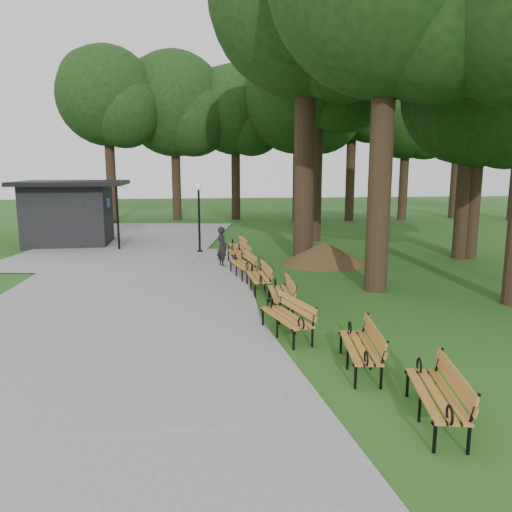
{
  "coord_description": "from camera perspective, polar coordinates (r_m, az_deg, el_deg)",
  "views": [
    {
      "loc": [
        -1.67,
        -11.64,
        3.76
      ],
      "look_at": [
        0.06,
        3.0,
        1.1
      ],
      "focal_mm": 34.53,
      "sensor_mm": 36.0,
      "label": 1
    }
  ],
  "objects": [
    {
      "name": "bench_6",
      "position": [
        19.09,
        -2.03,
        0.21
      ],
      "size": [
        0.94,
        1.98,
        0.88
      ],
      "primitive_type": null,
      "rotation": [
        0.0,
        0.0,
        -1.41
      ],
      "color": "#B36E29",
      "rests_on": "ground"
    },
    {
      "name": "lawn_tree_1",
      "position": [
        22.31,
        23.6,
        16.54
      ],
      "size": [
        5.42,
        5.42,
        9.29
      ],
      "color": "black",
      "rests_on": "ground"
    },
    {
      "name": "path",
      "position": [
        15.29,
        -15.33,
        -4.27
      ],
      "size": [
        12.0,
        38.0,
        0.06
      ],
      "primitive_type": "cube",
      "color": "gray",
      "rests_on": "ground"
    },
    {
      "name": "lawn_tree_5",
      "position": [
        22.4,
        24.61,
        15.74
      ],
      "size": [
        5.08,
        5.08,
        8.85
      ],
      "color": "black",
      "rests_on": "ground"
    },
    {
      "name": "ground",
      "position": [
        12.35,
        1.37,
        -7.5
      ],
      "size": [
        100.0,
        100.0,
        0.0
      ],
      "primitive_type": "plane",
      "color": "#1F4E16",
      "rests_on": "ground"
    },
    {
      "name": "kiosk",
      "position": [
        25.91,
        -20.87,
        4.68
      ],
      "size": [
        5.12,
        4.49,
        3.12
      ],
      "primitive_type": null,
      "rotation": [
        0.0,
        0.0,
        0.03
      ],
      "color": "black",
      "rests_on": "ground"
    },
    {
      "name": "lamp_post",
      "position": [
        21.93,
        -6.64,
        6.16
      ],
      "size": [
        0.32,
        0.32,
        3.1
      ],
      "color": "black",
      "rests_on": "ground"
    },
    {
      "name": "person",
      "position": [
        18.9,
        -3.95,
        1.08
      ],
      "size": [
        0.56,
        0.66,
        1.53
      ],
      "primitive_type": "imported",
      "rotation": [
        0.0,
        0.0,
        1.98
      ],
      "color": "black",
      "rests_on": "ground"
    },
    {
      "name": "tree_backdrop",
      "position": [
        35.96,
        7.24,
        17.22
      ],
      "size": [
        35.85,
        10.23,
        16.38
      ],
      "primitive_type": null,
      "color": "black",
      "rests_on": "ground"
    },
    {
      "name": "bench_3",
      "position": [
        13.15,
        2.84,
        -4.41
      ],
      "size": [
        0.73,
        1.93,
        0.88
      ],
      "primitive_type": null,
      "rotation": [
        0.0,
        0.0,
        -1.62
      ],
      "color": "#B36E29",
      "rests_on": "ground"
    },
    {
      "name": "bench_4",
      "position": [
        15.12,
        0.22,
        -2.46
      ],
      "size": [
        0.73,
        1.93,
        0.88
      ],
      "primitive_type": null,
      "rotation": [
        0.0,
        0.0,
        -1.53
      ],
      "color": "#B36E29",
      "rests_on": "ground"
    },
    {
      "name": "bench_0",
      "position": [
        8.03,
        20.09,
        -14.86
      ],
      "size": [
        1.0,
        1.99,
        0.88
      ],
      "primitive_type": null,
      "rotation": [
        0.0,
        0.0,
        -1.77
      ],
      "color": "#B36E29",
      "rests_on": "ground"
    },
    {
      "name": "lawn_tree_4",
      "position": [
        26.14,
        7.08,
        21.42
      ],
      "size": [
        6.73,
        6.73,
        12.31
      ],
      "color": "black",
      "rests_on": "ground"
    },
    {
      "name": "bench_7",
      "position": [
        20.81,
        -2.21,
        1.04
      ],
      "size": [
        0.82,
        1.95,
        0.88
      ],
      "primitive_type": null,
      "rotation": [
        0.0,
        0.0,
        -1.48
      ],
      "color": "#B36E29",
      "rests_on": "ground"
    },
    {
      "name": "dirt_mound",
      "position": [
        19.55,
        7.85,
        0.37
      ],
      "size": [
        2.92,
        2.92,
        0.89
      ],
      "primitive_type": "cone",
      "color": "#47301C",
      "rests_on": "ground"
    },
    {
      "name": "bench_1",
      "position": [
        9.56,
        11.93,
        -10.32
      ],
      "size": [
        0.89,
        1.97,
        0.88
      ],
      "primitive_type": null,
      "rotation": [
        0.0,
        0.0,
        -1.71
      ],
      "color": "#B36E29",
      "rests_on": "ground"
    },
    {
      "name": "bench_5",
      "position": [
        17.06,
        -1.59,
        -1.0
      ],
      "size": [
        0.94,
        1.98,
        0.88
      ],
      "primitive_type": null,
      "rotation": [
        0.0,
        0.0,
        -1.41
      ],
      "color": "#B36E29",
      "rests_on": "ground"
    },
    {
      "name": "bench_2",
      "position": [
        11.14,
        3.52,
        -7.12
      ],
      "size": [
        1.13,
        2.0,
        0.88
      ],
      "primitive_type": null,
      "rotation": [
        0.0,
        0.0,
        -1.3
      ],
      "color": "#B36E29",
      "rests_on": "ground"
    }
  ]
}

